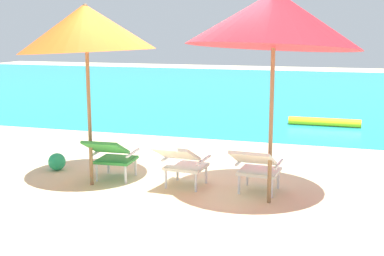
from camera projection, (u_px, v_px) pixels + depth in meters
The scene contains 9 objects.
ground_plane at pixel (244, 130), 11.16m from camera, with size 40.00×40.00×0.00m, color beige.
ocean_band at pixel (288, 90), 18.58m from camera, with size 40.00×18.00×0.01m, color teal.
swim_buoy at pixel (324, 122), 11.64m from camera, with size 0.18×0.18×1.60m, color yellow.
lounge_chair_left at pixel (111, 154), 7.33m from camera, with size 0.59×0.91×0.68m.
lounge_chair_center at pixel (182, 161), 6.97m from camera, with size 0.59×0.91×0.68m.
lounge_chair_right at pixel (256, 165), 6.73m from camera, with size 0.59×0.90×0.68m.
beach_umbrella_left at pixel (86, 28), 6.85m from camera, with size 2.22×2.20×2.54m.
beach_umbrella_right at pixel (274, 19), 6.08m from camera, with size 2.67×2.70×2.69m.
beach_ball at pixel (57, 162), 7.99m from camera, with size 0.27×0.27×0.27m, color #1E9E60.
Camera 1 is at (2.18, -6.79, 2.15)m, focal length 48.13 mm.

